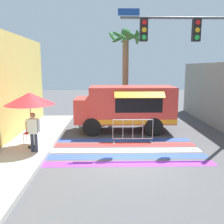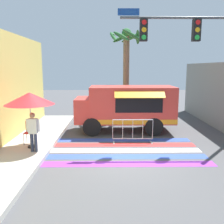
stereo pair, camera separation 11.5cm
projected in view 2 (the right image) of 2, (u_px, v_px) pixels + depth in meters
ground_plane at (127, 160)px, 9.42m from camera, size 60.00×60.00×0.00m
crosswalk_painted at (125, 150)px, 10.56m from camera, size 6.40×3.60×0.01m
food_truck at (124, 106)px, 13.50m from camera, size 5.26×2.62×2.46m
traffic_signal_pole at (197, 48)px, 10.61m from camera, size 5.13×0.29×6.03m
patio_umbrella at (30, 99)px, 10.04m from camera, size 1.99×1.99×2.30m
folding_chair at (30, 130)px, 10.88m from camera, size 0.41×0.41×0.96m
vendor_person at (33, 130)px, 9.75m from camera, size 0.53×0.21×1.56m
barricade_front at (133, 131)px, 11.52m from camera, size 1.87×0.44×1.12m
palm_tree at (126, 60)px, 16.07m from camera, size 2.27×2.29×5.91m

